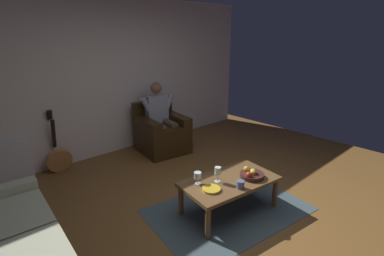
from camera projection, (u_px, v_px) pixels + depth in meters
The scene contains 13 objects.
ground_plane at pixel (237, 215), 3.31m from camera, with size 6.68×6.68×0.00m, color brown.
wall_back at pixel (113, 77), 4.84m from camera, with size 5.97×0.06×2.63m, color silver.
rug at pixel (228, 210), 3.40m from camera, with size 1.81×1.21×0.01m, color #3F5156.
armchair at pixel (161, 133), 5.09m from camera, with size 0.86×0.90×0.86m.
person_seated at pixel (160, 116), 5.00m from camera, with size 0.65×0.63×1.21m.
coffee_table at pixel (230, 184), 3.29m from camera, with size 1.19×0.75×0.40m.
guitar at pixel (59, 158), 4.32m from camera, with size 0.37×0.25×0.95m.
radiator at pixel (6, 163), 3.97m from camera, with size 0.66×0.06×0.60m, color white.
wine_glass_near at pixel (218, 172), 3.20m from camera, with size 0.07×0.07×0.18m.
wine_glass_far at pixel (198, 176), 3.16m from camera, with size 0.08×0.08×0.14m.
fruit_bowl at pixel (251, 174), 3.32m from camera, with size 0.28×0.28×0.11m.
decorative_dish at pixel (211, 189), 3.05m from camera, with size 0.20×0.20×0.02m, color gold.
candle_jar at pixel (240, 185), 3.09m from camera, with size 0.09×0.09×0.09m, color slate.
Camera 1 is at (2.30, 1.75, 1.98)m, focal length 26.73 mm.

